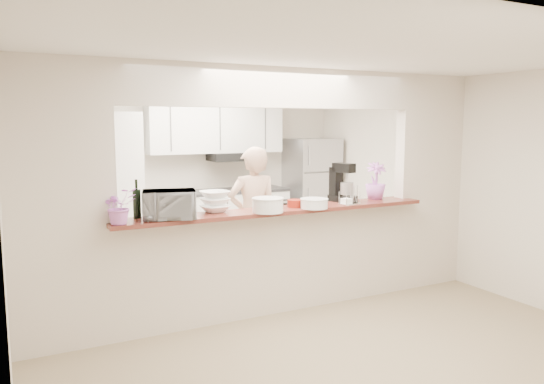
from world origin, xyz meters
TOP-DOWN VIEW (x-y plane):
  - floor at (0.00, 0.00)m, footprint 6.00×6.00m
  - tile_overlay at (0.00, 1.55)m, footprint 5.00×2.90m
  - partition at (0.00, 0.00)m, footprint 5.00×0.15m
  - bar_counter at (0.00, -0.00)m, footprint 3.40×0.38m
  - kitchen_cabinets at (-0.19, 2.72)m, footprint 3.15×0.62m
  - refrigerator at (2.05, 2.65)m, footprint 0.75×0.70m
  - flower_left at (-1.60, -0.15)m, footprint 0.34×0.32m
  - wine_bottle_a at (-1.40, 0.07)m, footprint 0.07×0.07m
  - wine_bottle_b at (-1.40, 0.07)m, footprint 0.07×0.07m
  - toaster_oven at (-1.15, -0.10)m, footprint 0.54×0.43m
  - serving_bowls at (-0.65, 0.05)m, footprint 0.31×0.31m
  - plate_stack_a at (-0.20, -0.19)m, footprint 0.31×0.31m
  - plate_stack_b at (0.33, -0.19)m, footprint 0.29×0.29m
  - red_bowl at (0.20, -0.03)m, footprint 0.16×0.16m
  - tan_bowl at (0.40, -0.03)m, footprint 0.14×0.14m
  - utensil_caddy at (0.80, -0.15)m, footprint 0.24×0.16m
  - stand_mixer at (0.85, 0.06)m, footprint 0.24×0.32m
  - flower_right at (1.30, 0.05)m, footprint 0.30×0.30m
  - person at (0.13, 0.83)m, footprint 0.65×0.46m

SIDE VIEW (x-z plane):
  - floor at x=0.00m, z-range 0.00..0.00m
  - tile_overlay at x=0.00m, z-range 0.00..0.01m
  - bar_counter at x=0.00m, z-range 0.03..1.12m
  - person at x=0.13m, z-range 0.00..1.67m
  - refrigerator at x=2.05m, z-range 0.00..1.70m
  - kitchen_cabinets at x=-0.19m, z-range -0.15..2.10m
  - tan_bowl at x=0.40m, z-range 1.09..1.15m
  - red_bowl at x=0.20m, z-range 1.09..1.17m
  - plate_stack_b at x=0.33m, z-range 1.09..1.19m
  - plate_stack_a at x=-0.20m, z-range 1.09..1.23m
  - utensil_caddy at x=0.80m, z-range 1.07..1.28m
  - serving_bowls at x=-0.65m, z-range 1.09..1.29m
  - toaster_oven at x=-1.15m, z-range 1.09..1.35m
  - wine_bottle_a at x=-1.40m, z-range 1.05..1.39m
  - wine_bottle_b at x=-1.40m, z-range 1.05..1.41m
  - flower_left at x=-1.60m, z-range 1.09..1.40m
  - stand_mixer at x=0.85m, z-range 1.07..1.49m
  - flower_right at x=1.30m, z-range 1.09..1.51m
  - partition at x=0.00m, z-range 0.23..2.73m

